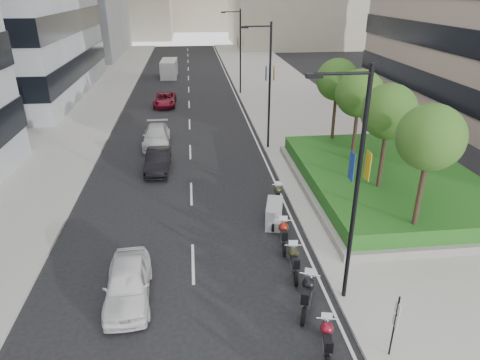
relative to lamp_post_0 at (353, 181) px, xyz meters
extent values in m
plane|color=black|center=(-4.14, -1.00, -5.07)|extent=(160.00, 160.00, 0.00)
cube|color=#9E9B93|center=(4.86, 29.00, -4.99)|extent=(10.00, 100.00, 0.15)
cube|color=#9E9B93|center=(-16.14, 29.00, -4.99)|extent=(8.00, 100.00, 0.15)
cube|color=silver|center=(-0.44, 29.00, -5.06)|extent=(0.12, 100.00, 0.01)
cube|color=silver|center=(-5.64, 29.00, -5.06)|extent=(0.12, 100.00, 0.01)
cube|color=gray|center=(5.86, 9.00, -4.72)|extent=(10.00, 14.00, 0.40)
cube|color=#255016|center=(5.86, 9.00, -4.12)|extent=(9.40, 13.40, 0.80)
cylinder|color=#332319|center=(4.36, 3.00, -2.52)|extent=(0.22, 0.22, 4.00)
sphere|color=#214716|center=(4.36, 3.00, 0.38)|extent=(2.80, 2.80, 2.80)
cylinder|color=#332319|center=(4.36, 7.00, -2.52)|extent=(0.22, 0.22, 4.00)
sphere|color=#214716|center=(4.36, 7.00, 0.38)|extent=(2.80, 2.80, 2.80)
cylinder|color=#332319|center=(4.36, 11.00, -2.52)|extent=(0.22, 0.22, 4.00)
sphere|color=#214716|center=(4.36, 11.00, 0.38)|extent=(2.80, 2.80, 2.80)
cylinder|color=#332319|center=(4.36, 15.00, -2.52)|extent=(0.22, 0.22, 4.00)
sphere|color=#214716|center=(4.36, 15.00, 0.38)|extent=(2.80, 2.80, 2.80)
cylinder|color=black|center=(0.16, 0.00, -0.57)|extent=(0.16, 0.16, 9.00)
cylinder|color=black|center=(-0.74, 0.00, 3.63)|extent=(1.80, 0.10, 0.10)
cube|color=black|center=(-1.64, 0.00, 3.58)|extent=(0.50, 0.22, 0.14)
cube|color=gold|center=(0.44, 0.00, 0.53)|extent=(0.02, 0.45, 1.00)
cube|color=navy|center=(-0.12, 0.00, 0.53)|extent=(0.02, 0.45, 1.00)
cylinder|color=black|center=(0.16, 17.00, -0.57)|extent=(0.16, 0.16, 9.00)
cylinder|color=black|center=(-0.74, 17.00, 3.63)|extent=(1.80, 0.10, 0.10)
cube|color=black|center=(-1.64, 17.00, 3.58)|extent=(0.50, 0.22, 0.14)
cube|color=gold|center=(0.44, 17.00, 0.53)|extent=(0.02, 0.45, 1.00)
cube|color=navy|center=(-0.12, 17.00, 0.53)|extent=(0.02, 0.45, 1.00)
cylinder|color=black|center=(0.16, 35.00, -0.57)|extent=(0.16, 0.16, 9.00)
cylinder|color=black|center=(-0.74, 35.00, 3.63)|extent=(1.80, 0.10, 0.10)
cube|color=black|center=(-1.64, 35.00, 3.58)|extent=(0.50, 0.22, 0.14)
cube|color=gold|center=(0.44, 35.00, 0.53)|extent=(0.02, 0.45, 1.00)
cube|color=navy|center=(-0.12, 35.00, 0.53)|extent=(0.02, 0.45, 1.00)
cylinder|color=black|center=(0.66, -3.00, -3.82)|extent=(0.06, 0.06, 2.50)
cube|color=silver|center=(0.66, -3.00, -3.02)|extent=(0.02, 0.32, 0.42)
cube|color=silver|center=(0.66, -3.00, -3.52)|extent=(0.02, 0.32, 0.42)
cylinder|color=black|center=(-1.17, -1.85, -4.78)|extent=(0.24, 0.58, 0.57)
cube|color=silver|center=(-1.34, -2.61, -4.62)|extent=(0.45, 0.83, 0.39)
sphere|color=maroon|center=(-1.28, -2.31, -4.27)|extent=(0.44, 0.44, 0.44)
cube|color=black|center=(-1.41, -2.88, -4.33)|extent=(0.41, 0.73, 0.15)
cylinder|color=silver|center=(-1.22, -2.07, -4.07)|extent=(0.68, 0.20, 0.05)
cylinder|color=black|center=(-1.75, -1.17, -4.74)|extent=(0.37, 0.65, 0.66)
cylinder|color=black|center=(-1.10, 0.40, -4.74)|extent=(0.37, 0.65, 0.66)
cube|color=silver|center=(-1.45, -0.44, -4.56)|extent=(0.64, 0.95, 0.44)
sphere|color=black|center=(-1.31, -0.11, -4.15)|extent=(0.51, 0.51, 0.51)
cube|color=black|center=(-1.57, -0.73, -4.22)|extent=(0.58, 0.85, 0.17)
cylinder|color=silver|center=(-1.20, 0.15, -3.92)|extent=(0.74, 0.35, 0.05)
cylinder|color=black|center=(-1.50, 1.02, -4.76)|extent=(0.19, 0.62, 0.61)
cylinder|color=black|center=(-1.32, 2.57, -4.76)|extent=(0.19, 0.62, 0.61)
cube|color=silver|center=(-1.41, 1.75, -4.60)|extent=(0.39, 0.86, 0.41)
sphere|color=#2A2917|center=(-1.38, 2.07, -4.22)|extent=(0.47, 0.47, 0.47)
cube|color=black|center=(-1.45, 1.46, -4.28)|extent=(0.35, 0.76, 0.16)
cylinder|color=silver|center=(-1.35, 2.33, -4.01)|extent=(0.72, 0.13, 0.05)
cylinder|color=black|center=(-1.53, 3.13, -4.76)|extent=(0.21, 0.62, 0.61)
cylinder|color=black|center=(-1.30, 4.69, -4.76)|extent=(0.21, 0.62, 0.61)
cube|color=silver|center=(-1.42, 3.86, -4.59)|extent=(0.41, 0.87, 0.41)
sphere|color=maroon|center=(-1.38, 4.19, -4.22)|extent=(0.47, 0.47, 0.47)
cube|color=black|center=(-1.47, 3.57, -4.28)|extent=(0.38, 0.77, 0.16)
cylinder|color=silver|center=(-1.34, 4.45, -4.00)|extent=(0.73, 0.16, 0.05)
cylinder|color=black|center=(-1.64, 5.31, -4.78)|extent=(0.24, 0.57, 0.56)
cylinder|color=black|center=(-1.29, 6.72, -4.78)|extent=(0.24, 0.57, 0.56)
cube|color=gray|center=(-1.46, 6.02, -4.47)|extent=(1.21, 2.04, 1.14)
cylinder|color=black|center=(-1.02, 7.29, -4.78)|extent=(0.22, 0.58, 0.57)
cylinder|color=black|center=(-0.74, 8.73, -4.78)|extent=(0.22, 0.58, 0.57)
cube|color=silver|center=(-0.89, 7.97, -4.62)|extent=(0.42, 0.82, 0.39)
sphere|color=#2C2C18|center=(-0.83, 8.26, -4.27)|extent=(0.44, 0.44, 0.44)
cube|color=black|center=(-0.94, 7.70, -4.33)|extent=(0.39, 0.73, 0.15)
cylinder|color=silver|center=(-0.78, 8.51, -4.07)|extent=(0.68, 0.18, 0.05)
imported|color=white|center=(-8.14, 0.97, -4.35)|extent=(1.89, 4.29, 1.44)
imported|color=black|center=(-7.74, 13.77, -4.37)|extent=(1.60, 4.24, 1.38)
imported|color=silver|center=(-8.16, 18.88, -4.36)|extent=(2.02, 4.85, 1.40)
imported|color=maroon|center=(-8.07, 30.82, -4.43)|extent=(2.24, 4.66, 1.28)
cube|color=silver|center=(-8.15, 46.14, -3.96)|extent=(2.20, 5.32, 2.20)
cube|color=silver|center=(-8.15, 44.14, -4.49)|extent=(2.04, 1.34, 1.15)
cylinder|color=black|center=(-8.99, 44.25, -4.70)|extent=(0.26, 0.73, 0.73)
cylinder|color=black|center=(-7.32, 44.25, -4.70)|extent=(0.26, 0.73, 0.73)
cylinder|color=black|center=(-8.99, 47.82, -4.70)|extent=(0.26, 0.73, 0.73)
cylinder|color=black|center=(-7.32, 47.82, -4.70)|extent=(0.26, 0.73, 0.73)
camera|label=1|loc=(-5.37, -12.75, 6.05)|focal=32.00mm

